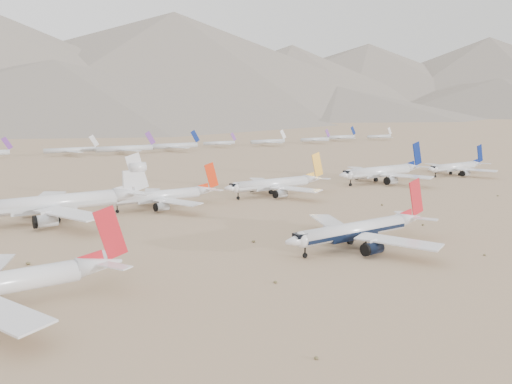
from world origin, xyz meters
The scene contains 10 objects.
ground centered at (0.00, 0.00, 0.00)m, with size 7000.00×7000.00×0.00m, color #8C6E51.
main_airliner centered at (-9.10, -4.44, 4.55)m, with size 46.90×45.81×16.55m.
row2_navy_widebody centered at (82.10, 71.24, 5.34)m, with size 53.80×52.61×19.14m.
row2_gold_tail centered at (18.16, 71.16, 4.74)m, with size 47.61×46.56×16.95m.
row2_orange_tail centered at (-31.96, 72.69, 4.34)m, with size 43.40×42.46×15.48m.
row2_white_trijet centered at (-68.62, 71.48, 6.04)m, with size 58.87×57.53×20.86m.
row2_blue_far centered at (136.13, 67.89, 4.42)m, with size 44.63×43.63×15.86m.
distant_storage_row centered at (28.58, 294.15, 4.41)m, with size 604.52×64.98×15.26m.
foothills centered at (526.68, 1100.00, 67.15)m, with size 4637.50×1395.00×155.00m.
desert_scrub centered at (-3.01, -28.89, 0.29)m, with size 261.14×121.67×0.63m.
Camera 1 is at (-102.61, -95.90, 36.48)m, focal length 35.00 mm.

